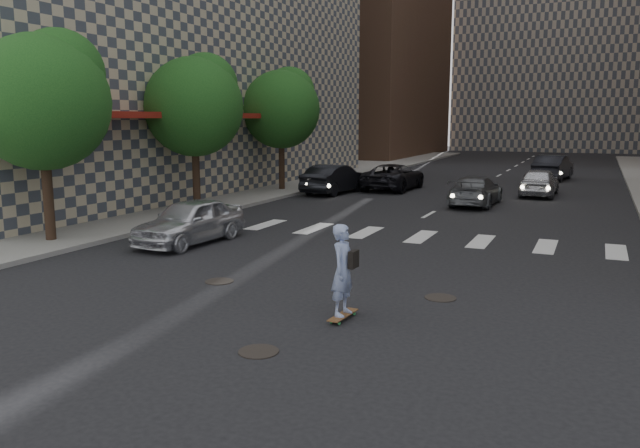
# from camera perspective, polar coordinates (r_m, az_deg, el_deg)

# --- Properties ---
(ground) EXTENTS (160.00, 160.00, 0.00)m
(ground) POSITION_cam_1_polar(r_m,az_deg,el_deg) (13.58, -4.84, -7.35)
(ground) COLOR black
(ground) RESTS_ON ground
(sidewalk_left) EXTENTS (13.00, 80.00, 0.15)m
(sidewalk_left) POSITION_cam_1_polar(r_m,az_deg,el_deg) (37.84, -9.54, 3.58)
(sidewalk_left) COLOR gray
(sidewalk_left) RESTS_ON ground
(tree_a) EXTENTS (4.20, 4.20, 6.60)m
(tree_a) POSITION_cam_1_polar(r_m,az_deg,el_deg) (21.43, -23.81, 10.65)
(tree_a) COLOR #382619
(tree_a) RESTS_ON sidewalk_left
(tree_b) EXTENTS (4.20, 4.20, 6.60)m
(tree_b) POSITION_cam_1_polar(r_m,az_deg,el_deg) (27.48, -11.22, 10.86)
(tree_b) COLOR #382619
(tree_b) RESTS_ON sidewalk_left
(tree_c) EXTENTS (4.20, 4.20, 6.60)m
(tree_c) POSITION_cam_1_polar(r_m,az_deg,el_deg) (34.34, -3.40, 10.74)
(tree_c) COLOR #382619
(tree_c) RESTS_ON sidewalk_left
(manhole_a) EXTENTS (0.70, 0.70, 0.02)m
(manhole_a) POSITION_cam_1_polar(r_m,az_deg,el_deg) (10.96, -5.64, -11.52)
(manhole_a) COLOR black
(manhole_a) RESTS_ON ground
(manhole_b) EXTENTS (0.70, 0.70, 0.02)m
(manhole_b) POSITION_cam_1_polar(r_m,az_deg,el_deg) (15.57, -9.19, -5.20)
(manhole_b) COLOR black
(manhole_b) RESTS_ON ground
(manhole_c) EXTENTS (0.70, 0.70, 0.02)m
(manhole_c) POSITION_cam_1_polar(r_m,az_deg,el_deg) (14.26, 10.96, -6.63)
(manhole_c) COLOR black
(manhole_c) RESTS_ON ground
(skateboarder) EXTENTS (0.50, 0.98, 1.93)m
(skateboarder) POSITION_cam_1_polar(r_m,az_deg,el_deg) (12.31, 2.17, -4.24)
(skateboarder) COLOR brown
(skateboarder) RESTS_ON ground
(silver_sedan) EXTENTS (1.97, 4.34, 1.44)m
(silver_sedan) POSITION_cam_1_polar(r_m,az_deg,el_deg) (20.36, -11.81, 0.27)
(silver_sedan) COLOR silver
(silver_sedan) RESTS_ON ground
(traffic_car_a) EXTENTS (2.13, 4.86, 1.55)m
(traffic_car_a) POSITION_cam_1_polar(r_m,az_deg,el_deg) (33.42, 1.34, 4.14)
(traffic_car_a) COLOR black
(traffic_car_a) RESTS_ON ground
(traffic_car_b) EXTENTS (1.97, 4.68, 1.35)m
(traffic_car_b) POSITION_cam_1_polar(r_m,az_deg,el_deg) (29.68, 14.05, 2.97)
(traffic_car_b) COLOR #56585D
(traffic_car_b) RESTS_ON ground
(traffic_car_c) EXTENTS (2.56, 5.30, 1.45)m
(traffic_car_c) POSITION_cam_1_polar(r_m,az_deg,el_deg) (35.45, 6.74, 4.31)
(traffic_car_c) COLOR black
(traffic_car_c) RESTS_ON ground
(traffic_car_d) EXTENTS (1.82, 4.33, 1.46)m
(traffic_car_d) POSITION_cam_1_polar(r_m,az_deg,el_deg) (34.25, 19.41, 3.66)
(traffic_car_d) COLOR #B5B6BD
(traffic_car_d) RESTS_ON ground
(traffic_car_e) EXTENTS (2.36, 5.13, 1.63)m
(traffic_car_e) POSITION_cam_1_polar(r_m,az_deg,el_deg) (43.56, 20.53, 4.86)
(traffic_car_e) COLOR black
(traffic_car_e) RESTS_ON ground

